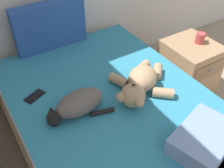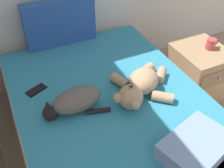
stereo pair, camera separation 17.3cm
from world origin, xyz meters
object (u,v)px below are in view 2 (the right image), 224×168
at_px(nightstand, 197,73).
at_px(mug, 211,44).
at_px(bed, 114,126).
at_px(cat, 74,101).
at_px(teddy_bear, 140,86).
at_px(cell_phone, 36,90).
at_px(throw_pillow, 196,147).
at_px(patterned_cushion, 60,23).

distance_m(nightstand, mug, 0.31).
bearing_deg(bed, cat, 167.13).
relative_size(teddy_bear, mug, 4.54).
xyz_separation_m(cat, nightstand, (1.23, 0.17, -0.29)).
distance_m(cell_phone, mug, 1.50).
xyz_separation_m(cat, throw_pillow, (0.50, -0.63, -0.02)).
bearing_deg(teddy_bear, throw_pillow, -86.76).
relative_size(patterned_cushion, teddy_bear, 1.15).
height_order(teddy_bear, throw_pillow, teddy_bear).
height_order(patterned_cushion, cat, patterned_cushion).
distance_m(patterned_cushion, cell_phone, 0.70).
bearing_deg(teddy_bear, nightstand, 16.25).
bearing_deg(cat, mug, 7.10).
relative_size(teddy_bear, cell_phone, 3.32).
relative_size(patterned_cushion, throw_pillow, 1.56).
distance_m(cell_phone, throw_pillow, 1.16).
bearing_deg(teddy_bear, cell_phone, 151.66).
relative_size(bed, nightstand, 3.87).
bearing_deg(nightstand, cell_phone, 174.64).
bearing_deg(cat, patterned_cushion, 78.08).
xyz_separation_m(patterned_cushion, cell_phone, (-0.37, -0.56, -0.20)).
xyz_separation_m(cell_phone, mug, (1.49, -0.14, 0.08)).
bearing_deg(bed, cell_phone, 141.87).
bearing_deg(cat, cell_phone, 122.81).
bearing_deg(patterned_cushion, cat, -101.92).
relative_size(cat, teddy_bear, 0.79).
distance_m(patterned_cushion, cat, 0.89).
xyz_separation_m(teddy_bear, mug, (0.83, 0.22, 0.00)).
relative_size(cat, nightstand, 0.84).
xyz_separation_m(cell_phone, nightstand, (1.42, -0.13, -0.23)).
bearing_deg(mug, throw_pillow, -135.17).
bearing_deg(nightstand, bed, -166.71).
xyz_separation_m(throw_pillow, mug, (0.80, 0.79, 0.03)).
distance_m(cat, mug, 1.31).
height_order(patterned_cushion, teddy_bear, patterned_cushion).
bearing_deg(bed, mug, 12.18).
relative_size(cell_phone, throw_pillow, 0.41).
bearing_deg(cell_phone, nightstand, -5.36).
bearing_deg(cat, throw_pillow, -51.64).
height_order(teddy_bear, mug, teddy_bear).
height_order(bed, throw_pillow, throw_pillow).
xyz_separation_m(bed, patterned_cushion, (-0.08, 0.92, 0.45)).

